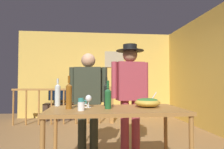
# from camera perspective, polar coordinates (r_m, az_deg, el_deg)

# --- Properties ---
(back_wall) EXTENTS (4.96, 0.10, 2.74)m
(back_wall) POSITION_cam_1_polar(r_m,az_deg,el_deg) (6.51, -4.18, -0.03)
(back_wall) COLOR gold
(back_wall) RESTS_ON ground_plane
(side_wall_right) EXTENTS (0.10, 4.74, 2.74)m
(side_wall_right) POSITION_cam_1_polar(r_m,az_deg,el_deg) (5.08, 26.05, 0.80)
(side_wall_right) COLOR gold
(side_wall_right) RESTS_ON ground_plane
(framed_picture) EXTENTS (0.63, 0.03, 0.52)m
(framed_picture) POSITION_cam_1_polar(r_m,az_deg,el_deg) (6.53, 0.69, 4.38)
(framed_picture) COLOR tan
(stair_railing) EXTENTS (2.67, 0.10, 1.00)m
(stair_railing) POSITION_cam_1_polar(r_m,az_deg,el_deg) (5.48, -9.86, -7.75)
(stair_railing) COLOR #9E6B33
(stair_railing) RESTS_ON ground_plane
(tv_console) EXTENTS (0.90, 0.40, 0.48)m
(tv_console) POSITION_cam_1_polar(r_m,az_deg,el_deg) (6.29, -14.92, -10.21)
(tv_console) COLOR #38281E
(tv_console) RESTS_ON ground_plane
(flat_screen_tv) EXTENTS (0.63, 0.12, 0.45)m
(flat_screen_tv) POSITION_cam_1_polar(r_m,az_deg,el_deg) (6.21, -14.91, -5.62)
(flat_screen_tv) COLOR black
(flat_screen_tv) RESTS_ON tv_console
(serving_table) EXTENTS (1.57, 0.79, 0.82)m
(serving_table) POSITION_cam_1_polar(r_m,az_deg,el_deg) (2.37, 1.00, -11.53)
(serving_table) COLOR #9E6B33
(serving_table) RESTS_ON ground_plane
(salad_bowl) EXTENTS (0.31, 0.31, 0.19)m
(salad_bowl) POSITION_cam_1_polar(r_m,az_deg,el_deg) (2.52, 10.15, -7.80)
(salad_bowl) COLOR gold
(salad_bowl) RESTS_ON serving_table
(wine_glass) EXTENTS (0.08, 0.08, 0.15)m
(wine_glass) POSITION_cam_1_polar(r_m,az_deg,el_deg) (2.45, -6.78, -6.98)
(wine_glass) COLOR silver
(wine_glass) RESTS_ON serving_table
(wine_bottle_green) EXTENTS (0.08, 0.08, 0.33)m
(wine_bottle_green) POSITION_cam_1_polar(r_m,az_deg,el_deg) (2.32, -1.18, -6.70)
(wine_bottle_green) COLOR #1E5628
(wine_bottle_green) RESTS_ON serving_table
(wine_bottle_dark) EXTENTS (0.07, 0.07, 0.37)m
(wine_bottle_dark) POSITION_cam_1_polar(r_m,az_deg,el_deg) (2.59, -1.60, -5.65)
(wine_bottle_dark) COLOR black
(wine_bottle_dark) RESTS_ON serving_table
(wine_bottle_clear) EXTENTS (0.07, 0.07, 0.36)m
(wine_bottle_clear) POSITION_cam_1_polar(r_m,az_deg,el_deg) (2.67, -15.38, -5.54)
(wine_bottle_clear) COLOR silver
(wine_bottle_clear) RESTS_ON serving_table
(wine_bottle_amber) EXTENTS (0.07, 0.07, 0.38)m
(wine_bottle_amber) POSITION_cam_1_polar(r_m,az_deg,el_deg) (2.36, -12.31, -5.89)
(wine_bottle_amber) COLOR brown
(wine_bottle_amber) RESTS_ON serving_table
(mug_teal) EXTENTS (0.11, 0.07, 0.11)m
(mug_teal) POSITION_cam_1_polar(r_m,az_deg,el_deg) (2.56, -8.86, -7.91)
(mug_teal) COLOR teal
(mug_teal) RESTS_ON serving_table
(mug_white) EXTENTS (0.11, 0.08, 0.09)m
(mug_white) POSITION_cam_1_polar(r_m,az_deg,el_deg) (2.20, -8.79, -9.07)
(mug_white) COLOR white
(mug_white) RESTS_ON serving_table
(person_standing_left) EXTENTS (0.58, 0.27, 1.57)m
(person_standing_left) POSITION_cam_1_polar(r_m,az_deg,el_deg) (3.08, -6.88, -5.90)
(person_standing_left) COLOR #2D3323
(person_standing_left) RESTS_ON ground_plane
(person_standing_right) EXTENTS (0.60, 0.44, 1.72)m
(person_standing_right) POSITION_cam_1_polar(r_m,az_deg,el_deg) (3.14, 5.23, -3.76)
(person_standing_right) COLOR #9E3842
(person_standing_right) RESTS_ON ground_plane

